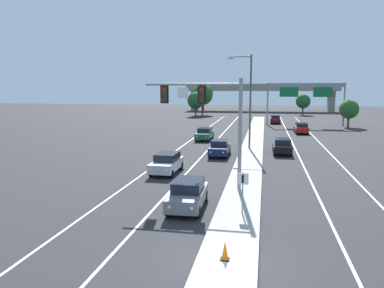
# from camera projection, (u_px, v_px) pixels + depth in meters

# --- Properties ---
(ground_plane) EXTENTS (260.00, 260.00, 0.00)m
(ground_plane) POSITION_uv_depth(u_px,v_px,m) (227.00, 264.00, 14.72)
(ground_plane) COLOR #28282B
(median_island) EXTENTS (2.40, 110.00, 0.15)m
(median_island) POSITION_uv_depth(u_px,v_px,m) (248.00, 167.00, 32.20)
(median_island) COLOR #9E9B93
(median_island) RESTS_ON ground
(lane_stripe_oncoming_center) EXTENTS (0.14, 100.00, 0.01)m
(lane_stripe_oncoming_center) POSITION_uv_depth(u_px,v_px,m) (206.00, 152.00, 39.88)
(lane_stripe_oncoming_center) COLOR silver
(lane_stripe_oncoming_center) RESTS_ON ground
(lane_stripe_receding_center) EXTENTS (0.14, 100.00, 0.01)m
(lane_stripe_receding_center) POSITION_uv_depth(u_px,v_px,m) (298.00, 155.00, 38.13)
(lane_stripe_receding_center) COLOR silver
(lane_stripe_receding_center) RESTS_ON ground
(edge_stripe_left) EXTENTS (0.14, 100.00, 0.01)m
(edge_stripe_left) POSITION_uv_depth(u_px,v_px,m) (175.00, 151.00, 40.49)
(edge_stripe_left) COLOR silver
(edge_stripe_left) RESTS_ON ground
(edge_stripe_right) EXTENTS (0.14, 100.00, 0.01)m
(edge_stripe_right) POSITION_uv_depth(u_px,v_px,m) (333.00, 157.00, 37.52)
(edge_stripe_right) COLOR silver
(edge_stripe_right) RESTS_ON ground
(overhead_signal_mast) EXTENTS (6.38, 0.44, 7.20)m
(overhead_signal_mast) POSITION_uv_depth(u_px,v_px,m) (209.00, 110.00, 24.72)
(overhead_signal_mast) COLOR gray
(overhead_signal_mast) RESTS_ON median_island
(median_sign_post) EXTENTS (0.60, 0.10, 2.20)m
(median_sign_post) POSITION_uv_depth(u_px,v_px,m) (243.00, 186.00, 20.11)
(median_sign_post) COLOR gray
(median_sign_post) RESTS_ON median_island
(street_lamp_median) EXTENTS (2.58, 0.28, 10.00)m
(street_lamp_median) POSITION_uv_depth(u_px,v_px,m) (248.00, 96.00, 40.81)
(street_lamp_median) COLOR #4C4C51
(street_lamp_median) RESTS_ON median_island
(car_oncoming_grey) EXTENTS (1.92, 4.51, 1.58)m
(car_oncoming_grey) POSITION_uv_depth(u_px,v_px,m) (188.00, 194.00, 21.47)
(car_oncoming_grey) COLOR slate
(car_oncoming_grey) RESTS_ON ground
(car_oncoming_silver) EXTENTS (1.93, 4.51, 1.58)m
(car_oncoming_silver) POSITION_uv_depth(u_px,v_px,m) (167.00, 163.00, 30.29)
(car_oncoming_silver) COLOR #B7B7BC
(car_oncoming_silver) RESTS_ON ground
(car_oncoming_navy) EXTENTS (1.83, 4.47, 1.58)m
(car_oncoming_navy) POSITION_uv_depth(u_px,v_px,m) (220.00, 148.00, 37.85)
(car_oncoming_navy) COLOR #141E4C
(car_oncoming_navy) RESTS_ON ground
(car_oncoming_green) EXTENTS (1.92, 4.51, 1.58)m
(car_oncoming_green) POSITION_uv_depth(u_px,v_px,m) (205.00, 134.00, 49.03)
(car_oncoming_green) COLOR #195633
(car_oncoming_green) RESTS_ON ground
(car_receding_black) EXTENTS (1.87, 4.49, 1.58)m
(car_receding_black) POSITION_uv_depth(u_px,v_px,m) (282.00, 146.00, 39.04)
(car_receding_black) COLOR black
(car_receding_black) RESTS_ON ground
(car_receding_red) EXTENTS (1.86, 4.49, 1.58)m
(car_receding_red) POSITION_uv_depth(u_px,v_px,m) (301.00, 128.00, 56.14)
(car_receding_red) COLOR maroon
(car_receding_red) RESTS_ON ground
(car_receding_darkred) EXTENTS (1.82, 4.47, 1.58)m
(car_receding_darkred) POSITION_uv_depth(u_px,v_px,m) (275.00, 119.00, 71.45)
(car_receding_darkred) COLOR #5B0F14
(car_receding_darkred) RESTS_ON ground
(traffic_cone_median_nose) EXTENTS (0.36, 0.36, 0.74)m
(traffic_cone_median_nose) POSITION_uv_depth(u_px,v_px,m) (225.00, 251.00, 14.74)
(traffic_cone_median_nose) COLOR black
(traffic_cone_median_nose) RESTS_ON median_island
(highway_sign_gantry) EXTENTS (13.28, 0.42, 7.50)m
(highway_sign_gantry) POSITION_uv_depth(u_px,v_px,m) (306.00, 90.00, 66.75)
(highway_sign_gantry) COLOR gray
(highway_sign_gantry) RESTS_ON ground
(overpass_bridge) EXTENTS (42.40, 6.40, 7.65)m
(overpass_bridge) POSITION_uv_depth(u_px,v_px,m) (261.00, 90.00, 108.53)
(overpass_bridge) COLOR gray
(overpass_bridge) RESTS_ON ground
(tree_far_right_b) EXTENTS (3.52, 3.52, 5.09)m
(tree_far_right_b) POSITION_uv_depth(u_px,v_px,m) (303.00, 101.00, 92.73)
(tree_far_right_b) COLOR #4C3823
(tree_far_right_b) RESTS_ON ground
(tree_far_left_c) EXTENTS (5.43, 5.43, 7.86)m
(tree_far_left_c) POSITION_uv_depth(u_px,v_px,m) (204.00, 93.00, 108.86)
(tree_far_left_c) COLOR #4C3823
(tree_far_left_c) RESTS_ON ground
(tree_far_left_a) EXTENTS (5.21, 5.21, 7.54)m
(tree_far_left_a) POSITION_uv_depth(u_px,v_px,m) (202.00, 95.00, 93.01)
(tree_far_left_a) COLOR #4C3823
(tree_far_left_a) RESTS_ON ground
(tree_far_right_a) EXTENTS (3.22, 3.22, 4.66)m
(tree_far_right_a) POSITION_uv_depth(u_px,v_px,m) (349.00, 109.00, 64.44)
(tree_far_right_a) COLOR #4C3823
(tree_far_right_a) RESTS_ON ground
(tree_far_left_b) EXTENTS (3.90, 3.90, 5.65)m
(tree_far_left_b) POSITION_uv_depth(u_px,v_px,m) (196.00, 100.00, 88.15)
(tree_far_left_b) COLOR #4C3823
(tree_far_left_b) RESTS_ON ground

